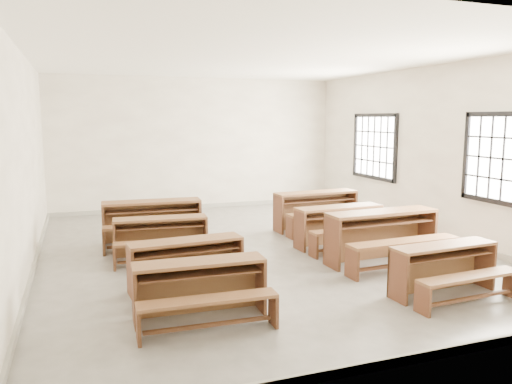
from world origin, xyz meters
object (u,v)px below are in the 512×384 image
object	(u,v)px
desk_set_0	(201,286)
desk_set_2	(161,235)
desk_set_3	(152,219)
desk_set_5	(384,233)
desk_set_1	(187,261)
desk_set_7	(317,208)
desk_set_4	(446,266)
desk_set_6	(340,223)

from	to	relation	value
desk_set_0	desk_set_2	world-z (taller)	same
desk_set_3	desk_set_5	world-z (taller)	desk_set_5
desk_set_1	desk_set_3	bearing A→B (deg)	87.37
desk_set_0	desk_set_2	xyz separation A→B (m)	(-0.02, 2.59, 0.00)
desk_set_1	desk_set_2	size ratio (longest dim) A/B	1.00
desk_set_2	desk_set_7	xyz separation A→B (m)	(3.29, 1.04, 0.06)
desk_set_4	desk_set_7	size ratio (longest dim) A/B	0.85
desk_set_3	desk_set_6	size ratio (longest dim) A/B	1.10
desk_set_7	desk_set_4	bearing A→B (deg)	-95.01
desk_set_0	desk_set_6	size ratio (longest dim) A/B	0.93
desk_set_3	desk_set_4	size ratio (longest dim) A/B	1.19
desk_set_2	desk_set_7	bearing A→B (deg)	22.40
desk_set_3	desk_set_6	distance (m)	3.32
desk_set_5	desk_set_6	xyz separation A→B (m)	(-0.14, 1.10, -0.06)
desk_set_1	desk_set_6	bearing A→B (deg)	19.39
desk_set_1	desk_set_4	distance (m)	3.30
desk_set_0	desk_set_7	bearing A→B (deg)	50.16
desk_set_4	desk_set_5	distance (m)	1.49
desk_set_1	desk_set_5	bearing A→B (deg)	-0.47
desk_set_0	desk_set_3	distance (m)	3.59
desk_set_3	desk_set_6	xyz separation A→B (m)	(3.05, -1.31, -0.04)
desk_set_1	desk_set_7	bearing A→B (deg)	35.35
desk_set_1	desk_set_3	size ratio (longest dim) A/B	0.87
desk_set_0	desk_set_4	world-z (taller)	desk_set_0
desk_set_3	desk_set_6	world-z (taller)	desk_set_3
desk_set_0	desk_set_6	bearing A→B (deg)	39.05
desk_set_2	desk_set_5	bearing A→B (deg)	-18.84
desk_set_7	desk_set_5	bearing A→B (deg)	-94.64
desk_set_4	desk_set_3	bearing A→B (deg)	125.47
desk_set_1	desk_set_2	xyz separation A→B (m)	(-0.08, 1.61, -0.00)
desk_set_3	desk_set_4	xyz separation A→B (m)	(3.11, -3.89, -0.07)
desk_set_5	desk_set_6	distance (m)	1.11
desk_set_3	desk_set_0	bearing A→B (deg)	-86.57
desk_set_0	desk_set_1	distance (m)	0.98
desk_set_3	desk_set_7	size ratio (longest dim) A/B	1.01
desk_set_1	desk_set_6	world-z (taller)	desk_set_6
desk_set_1	desk_set_4	world-z (taller)	desk_set_1
desk_set_5	desk_set_6	bearing A→B (deg)	94.96
desk_set_1	desk_set_3	xyz separation A→B (m)	(-0.07, 2.61, 0.06)
desk_set_3	desk_set_4	world-z (taller)	desk_set_3
desk_set_0	desk_set_5	bearing A→B (deg)	22.60
desk_set_0	desk_set_7	world-z (taller)	desk_set_7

